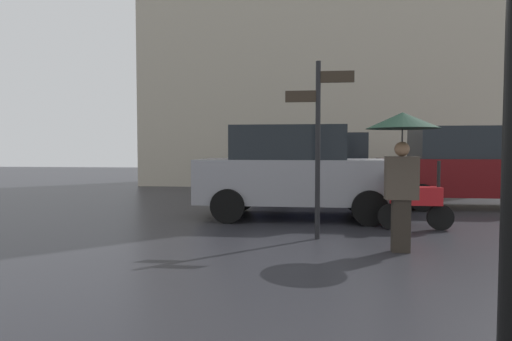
{
  "coord_description": "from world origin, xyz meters",
  "views": [
    {
      "loc": [
        -0.69,
        -2.54,
        1.45
      ],
      "look_at": [
        -1.59,
        5.36,
        1.05
      ],
      "focal_mm": 30.69,
      "sensor_mm": 36.0,
      "label": 1
    }
  ],
  "objects_px": {
    "parked_car_left": "(327,166)",
    "parked_car_distant": "(296,171)",
    "street_signpost": "(318,132)",
    "parked_scooter": "(413,199)",
    "parked_car_right": "(474,167)",
    "pedestrian_with_umbrella": "(402,140)"
  },
  "relations": [
    {
      "from": "parked_car_left",
      "to": "street_signpost",
      "type": "bearing_deg",
      "value": -77.37
    },
    {
      "from": "parked_car_right",
      "to": "street_signpost",
      "type": "distance_m",
      "value": 5.78
    },
    {
      "from": "parked_car_left",
      "to": "parked_car_distant",
      "type": "relative_size",
      "value": 1.06
    },
    {
      "from": "parked_car_left",
      "to": "parked_car_right",
      "type": "height_order",
      "value": "parked_car_right"
    },
    {
      "from": "pedestrian_with_umbrella",
      "to": "street_signpost",
      "type": "height_order",
      "value": "street_signpost"
    },
    {
      "from": "parked_scooter",
      "to": "parked_car_right",
      "type": "distance_m",
      "value": 3.9
    },
    {
      "from": "parked_scooter",
      "to": "parked_car_left",
      "type": "bearing_deg",
      "value": 105.46
    },
    {
      "from": "pedestrian_with_umbrella",
      "to": "parked_car_distant",
      "type": "height_order",
      "value": "pedestrian_with_umbrella"
    },
    {
      "from": "parked_car_right",
      "to": "parked_car_distant",
      "type": "relative_size",
      "value": 1.1
    },
    {
      "from": "parked_car_distant",
      "to": "parked_car_left",
      "type": "bearing_deg",
      "value": 81.89
    },
    {
      "from": "parked_scooter",
      "to": "street_signpost",
      "type": "height_order",
      "value": "street_signpost"
    },
    {
      "from": "parked_car_left",
      "to": "parked_car_right",
      "type": "relative_size",
      "value": 0.96
    },
    {
      "from": "parked_car_left",
      "to": "parked_car_right",
      "type": "xyz_separation_m",
      "value": [
        3.5,
        -1.48,
        0.05
      ]
    },
    {
      "from": "street_signpost",
      "to": "pedestrian_with_umbrella",
      "type": "bearing_deg",
      "value": -34.24
    },
    {
      "from": "pedestrian_with_umbrella",
      "to": "parked_scooter",
      "type": "relative_size",
      "value": 1.49
    },
    {
      "from": "parked_car_left",
      "to": "street_signpost",
      "type": "distance_m",
      "value": 5.75
    },
    {
      "from": "pedestrian_with_umbrella",
      "to": "parked_car_left",
      "type": "bearing_deg",
      "value": -57.74
    },
    {
      "from": "pedestrian_with_umbrella",
      "to": "street_signpost",
      "type": "relative_size",
      "value": 0.69
    },
    {
      "from": "parked_scooter",
      "to": "street_signpost",
      "type": "xyz_separation_m",
      "value": [
        -1.72,
        -1.0,
        1.17
      ]
    },
    {
      "from": "parked_car_left",
      "to": "street_signpost",
      "type": "height_order",
      "value": "street_signpost"
    },
    {
      "from": "pedestrian_with_umbrella",
      "to": "parked_car_right",
      "type": "bearing_deg",
      "value": -93.27
    },
    {
      "from": "parked_car_left",
      "to": "parked_car_right",
      "type": "distance_m",
      "value": 3.8
    }
  ]
}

